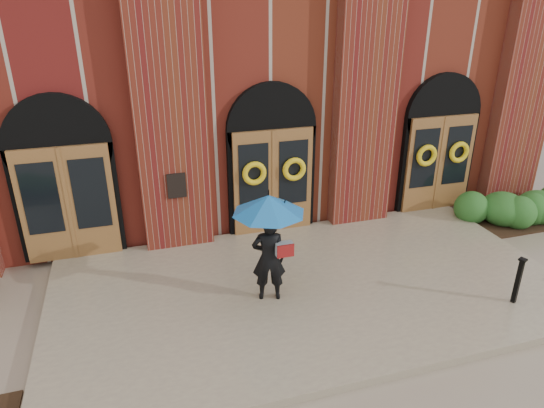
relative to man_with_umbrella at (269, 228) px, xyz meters
name	(u,v)px	position (x,y,z in m)	size (l,w,h in m)	color
ground	(313,295)	(0.92, 0.01, -1.62)	(90.00, 90.00, 0.00)	gray
landing	(311,288)	(0.92, 0.16, -1.54)	(10.00, 5.30, 0.15)	gray
church_building	(219,58)	(0.92, 8.80, 1.88)	(16.20, 12.53, 7.00)	#612614
man_with_umbrella	(269,228)	(0.00, 0.00, 0.00)	(1.58, 1.58, 2.10)	black
metal_post	(518,280)	(4.33, -1.48, -0.98)	(0.16, 0.16, 0.92)	black
hedge_wall_right	(518,207)	(7.19, 1.62, -1.22)	(3.08, 1.23, 0.79)	#24571E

